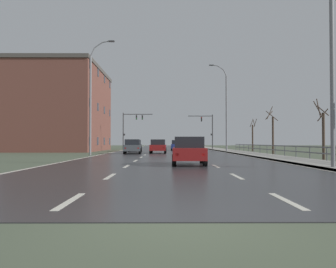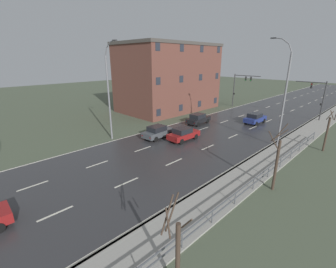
{
  "view_description": "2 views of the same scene",
  "coord_description": "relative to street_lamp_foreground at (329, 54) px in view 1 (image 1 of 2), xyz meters",
  "views": [
    {
      "loc": [
        -0.27,
        -5.61,
        1.29
      ],
      "look_at": [
        0.12,
        65.54,
        2.9
      ],
      "focal_mm": 37.69,
      "sensor_mm": 36.0,
      "label": 1
    },
    {
      "loc": [
        15.98,
        14.65,
        9.3
      ],
      "look_at": [
        0.0,
        30.52,
        1.92
      ],
      "focal_mm": 24.55,
      "sensor_mm": 36.0,
      "label": 2
    }
  ],
  "objects": [
    {
      "name": "ground_plane",
      "position": [
        -7.46,
        37.06,
        -5.51
      ],
      "size": [
        160.0,
        160.0,
        0.12
      ],
      "color": "#4C5642"
    },
    {
      "name": "road_asphalt_strip",
      "position": [
        -7.46,
        49.05,
        -5.44
      ],
      "size": [
        14.0,
        120.0,
        0.03
      ],
      "color": "#303033",
      "rests_on": "ground"
    },
    {
      "name": "sidewalk_right",
      "position": [
        0.97,
        49.06,
        -5.39
      ],
      "size": [
        3.0,
        120.0,
        0.12
      ],
      "color": "gray",
      "rests_on": "ground"
    },
    {
      "name": "guardrail",
      "position": [
        2.39,
        14.73,
        -4.74
      ],
      "size": [
        0.07,
        39.41,
        1.0
      ],
      "color": "#515459",
      "rests_on": "ground"
    },
    {
      "name": "street_lamp_foreground",
      "position": [
        0.0,
        0.0,
        0.0
      ],
      "size": [
        2.41,
        0.24,
        11.11
      ],
      "color": "slate",
      "rests_on": "ground"
    },
    {
      "name": "street_lamp_midground",
      "position": [
        0.01,
        29.16,
        0.16
      ],
      "size": [
        2.34,
        0.24,
        11.42
      ],
      "color": "slate",
      "rests_on": "ground"
    },
    {
      "name": "street_lamp_left_bank",
      "position": [
        -14.92,
        17.5,
        0.04
      ],
      "size": [
        2.42,
        0.24,
        11.19
      ],
      "color": "slate",
      "rests_on": "ground"
    },
    {
      "name": "traffic_signal_right",
      "position": [
        -0.3,
        45.29,
        -1.49
      ],
      "size": [
        4.39,
        0.36,
        6.11
      ],
      "color": "#38383A",
      "rests_on": "ground"
    },
    {
      "name": "traffic_signal_left",
      "position": [
        -14.1,
        46.15,
        -1.0
      ],
      "size": [
        5.31,
        0.36,
        6.49
      ],
      "color": "#38383A",
      "rests_on": "ground"
    },
    {
      "name": "car_far_left",
      "position": [
        -6.07,
        36.71,
        -4.64
      ],
      "size": [
        1.9,
        4.13,
        1.57
      ],
      "rotation": [
        0.0,
        0.0,
        -0.02
      ],
      "color": "navy",
      "rests_on": "ground"
    },
    {
      "name": "car_near_left",
      "position": [
        -6.46,
        3.09,
        -4.64
      ],
      "size": [
        1.94,
        4.15,
        1.57
      ],
      "rotation": [
        0.0,
        0.0,
        -0.03
      ],
      "color": "maroon",
      "rests_on": "ground"
    },
    {
      "name": "car_near_right",
      "position": [
        -11.37,
        21.71,
        -4.64
      ],
      "size": [
        2.01,
        4.19,
        1.57
      ],
      "rotation": [
        0.0,
        0.0,
        0.06
      ],
      "color": "#474C51",
      "rests_on": "ground"
    },
    {
      "name": "car_far_right",
      "position": [
        -8.62,
        23.32,
        -4.64
      ],
      "size": [
        1.89,
        4.13,
        1.57
      ],
      "rotation": [
        0.0,
        0.0,
        -0.02
      ],
      "color": "maroon",
      "rests_on": "ground"
    },
    {
      "name": "car_mid_centre",
      "position": [
        -11.88,
        30.32,
        -4.64
      ],
      "size": [
        2.02,
        4.2,
        1.57
      ],
      "rotation": [
        0.0,
        0.0,
        0.06
      ],
      "color": "black",
      "rests_on": "ground"
    },
    {
      "name": "brick_building",
      "position": [
        -22.7,
        34.9,
        0.58
      ],
      "size": [
        11.18,
        18.14,
        12.03
      ],
      "color": "brown",
      "rests_on": "ground"
    },
    {
      "name": "bare_tree_near",
      "position": [
        3.7,
        8.99,
        -3.43
      ],
      "size": [
        1.09,
        1.11,
        4.49
      ],
      "color": "#423328",
      "rests_on": "ground"
    },
    {
      "name": "bare_tree_mid",
      "position": [
        3.33,
        19.87,
        -3.23
      ],
      "size": [
        1.09,
        1.63,
        5.06
      ],
      "color": "#423328",
      "rests_on": "ground"
    },
    {
      "name": "bare_tree_far",
      "position": [
        4.09,
        31.34,
        -3.41
      ],
      "size": [
        0.88,
        0.88,
        4.45
      ],
      "color": "#423328",
      "rests_on": "ground"
    }
  ]
}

